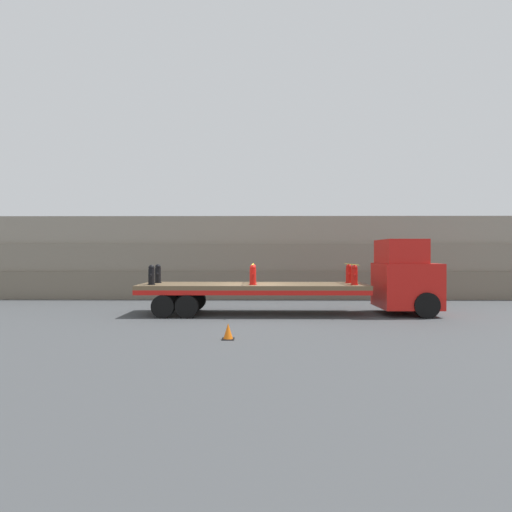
{
  "coord_description": "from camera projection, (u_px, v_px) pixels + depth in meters",
  "views": [
    {
      "loc": [
        0.29,
        -17.71,
        2.67
      ],
      "look_at": [
        0.14,
        0.0,
        2.57
      ],
      "focal_mm": 28.0,
      "sensor_mm": 36.0,
      "label": 1
    }
  ],
  "objects": [
    {
      "name": "ground_plane",
      "position": [
        253.0,
        314.0,
        17.73
      ],
      "size": [
        120.0,
        120.0,
        0.0
      ],
      "primitive_type": "plane",
      "color": "#3F4244"
    },
    {
      "name": "rock_cliff",
      "position": [
        255.0,
        257.0,
        24.76
      ],
      "size": [
        60.0,
        3.3,
        4.89
      ],
      "color": "#706656",
      "rests_on": "ground_plane"
    },
    {
      "name": "truck_cab",
      "position": [
        407.0,
        278.0,
        17.66
      ],
      "size": [
        2.45,
        2.58,
        3.3
      ],
      "color": "red",
      "rests_on": "ground_plane"
    },
    {
      "name": "flatbed_trailer",
      "position": [
        240.0,
        289.0,
        17.73
      ],
      "size": [
        9.95,
        2.61,
        1.34
      ],
      "color": "brown",
      "rests_on": "ground_plane"
    },
    {
      "name": "fire_hydrant_black_near_0",
      "position": [
        151.0,
        275.0,
        17.2
      ],
      "size": [
        0.33,
        0.58,
        0.86
      ],
      "color": "black",
      "rests_on": "flatbed_trailer"
    },
    {
      "name": "fire_hydrant_black_far_0",
      "position": [
        158.0,
        274.0,
        18.31
      ],
      "size": [
        0.33,
        0.58,
        0.86
      ],
      "color": "black",
      "rests_on": "flatbed_trailer"
    },
    {
      "name": "fire_hydrant_red_near_1",
      "position": [
        253.0,
        275.0,
        17.17
      ],
      "size": [
        0.33,
        0.58,
        0.86
      ],
      "color": "red",
      "rests_on": "flatbed_trailer"
    },
    {
      "name": "fire_hydrant_red_far_1",
      "position": [
        253.0,
        274.0,
        18.27
      ],
      "size": [
        0.33,
        0.58,
        0.86
      ],
      "color": "red",
      "rests_on": "flatbed_trailer"
    },
    {
      "name": "fire_hydrant_red_near_2",
      "position": [
        354.0,
        275.0,
        17.13
      ],
      "size": [
        0.33,
        0.58,
        0.86
      ],
      "color": "red",
      "rests_on": "flatbed_trailer"
    },
    {
      "name": "fire_hydrant_red_far_2",
      "position": [
        349.0,
        274.0,
        18.23
      ],
      "size": [
        0.33,
        0.58,
        0.86
      ],
      "color": "red",
      "rests_on": "flatbed_trailer"
    },
    {
      "name": "cargo_strap_rear",
      "position": [
        253.0,
        264.0,
        17.71
      ],
      "size": [
        0.05,
        2.71,
        0.01
      ],
      "color": "yellow",
      "rests_on": "fire_hydrant_red_near_1"
    },
    {
      "name": "cargo_strap_middle",
      "position": [
        352.0,
        264.0,
        17.68
      ],
      "size": [
        0.05,
        2.71,
        0.01
      ],
      "color": "yellow",
      "rests_on": "fire_hydrant_red_near_2"
    },
    {
      "name": "traffic_cone",
      "position": [
        228.0,
        331.0,
        12.45
      ],
      "size": [
        0.38,
        0.38,
        0.5
      ],
      "color": "black",
      "rests_on": "ground_plane"
    }
  ]
}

